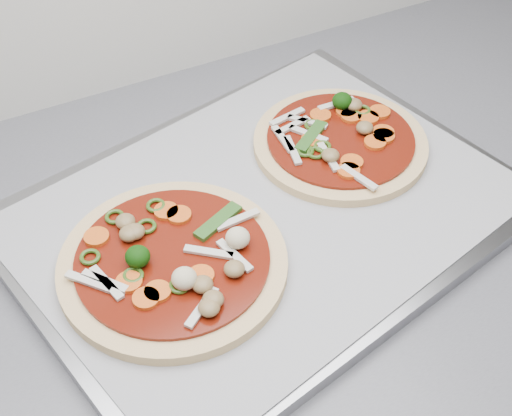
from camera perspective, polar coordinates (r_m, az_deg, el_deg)
name	(u,v)px	position (r m, az deg, el deg)	size (l,w,h in m)	color
base_cabinet	(304,412)	(1.16, 3.89, -15.99)	(3.60, 0.60, 0.86)	silver
countertop	(324,210)	(0.80, 5.43, -0.17)	(3.60, 0.60, 0.04)	slate
baking_tray	(265,214)	(0.75, 0.73, -0.51)	(0.51, 0.38, 0.02)	gray
parchment	(265,208)	(0.75, 0.73, -0.01)	(0.49, 0.36, 0.00)	#949398
pizza_left	(173,262)	(0.69, -6.66, -4.33)	(0.26, 0.26, 0.04)	#EDC483
pizza_right	(340,140)	(0.82, 6.76, 5.39)	(0.26, 0.26, 0.03)	#EDC483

